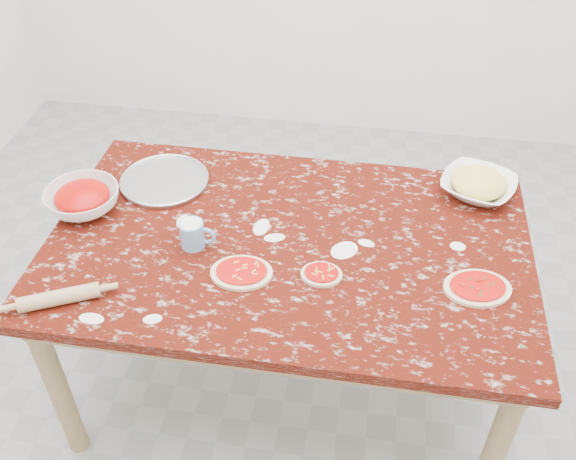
% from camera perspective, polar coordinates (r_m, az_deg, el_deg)
% --- Properties ---
extents(ground, '(4.00, 4.00, 0.00)m').
position_cam_1_polar(ground, '(2.67, 0.00, -13.13)').
color(ground, gray).
extents(worktable, '(1.60, 1.00, 0.75)m').
position_cam_1_polar(worktable, '(2.17, 0.00, -2.66)').
color(worktable, '#390B04').
rests_on(worktable, ground).
extents(pizza_tray, '(0.41, 0.41, 0.01)m').
position_cam_1_polar(pizza_tray, '(2.41, -11.01, 4.33)').
color(pizza_tray, '#B2B2B7').
rests_on(pizza_tray, worktable).
extents(sauce_bowl, '(0.34, 0.34, 0.08)m').
position_cam_1_polar(sauce_bowl, '(2.33, -17.92, 2.60)').
color(sauce_bowl, white).
rests_on(sauce_bowl, worktable).
extents(cheese_bowl, '(0.34, 0.34, 0.06)m').
position_cam_1_polar(cheese_bowl, '(2.40, 16.67, 3.75)').
color(cheese_bowl, white).
rests_on(cheese_bowl, worktable).
extents(flour_mug, '(0.12, 0.08, 0.09)m').
position_cam_1_polar(flour_mug, '(2.09, -8.50, -0.37)').
color(flour_mug, '#6592C5').
rests_on(flour_mug, worktable).
extents(pizza_left, '(0.21, 0.17, 0.02)m').
position_cam_1_polar(pizza_left, '(2.00, -4.19, -3.82)').
color(pizza_left, beige).
rests_on(pizza_left, worktable).
extents(pizza_mid, '(0.14, 0.12, 0.02)m').
position_cam_1_polar(pizza_mid, '(1.99, 3.02, -3.98)').
color(pizza_mid, beige).
rests_on(pizza_mid, worktable).
extents(pizza_right, '(0.24, 0.20, 0.02)m').
position_cam_1_polar(pizza_right, '(2.03, 16.63, -4.99)').
color(pizza_right, beige).
rests_on(pizza_right, worktable).
extents(rolling_pin, '(0.23, 0.15, 0.05)m').
position_cam_1_polar(rolling_pin, '(2.02, -19.84, -5.70)').
color(rolling_pin, tan).
rests_on(rolling_pin, worktable).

